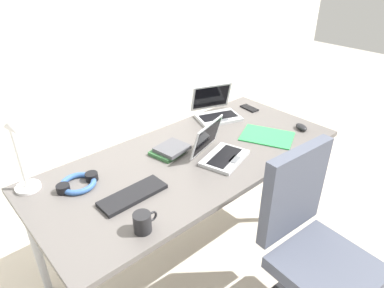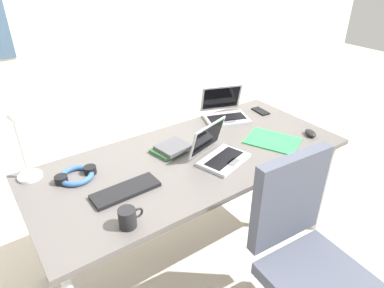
{
  "view_description": "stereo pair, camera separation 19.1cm",
  "coord_description": "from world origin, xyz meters",
  "px_view_note": "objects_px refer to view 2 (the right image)",
  "views": [
    {
      "loc": [
        -1.1,
        -1.24,
        1.77
      ],
      "look_at": [
        0.0,
        0.0,
        0.82
      ],
      "focal_mm": 32.16,
      "sensor_mm": 36.0,
      "label": 1
    },
    {
      "loc": [
        -0.95,
        -1.35,
        1.77
      ],
      "look_at": [
        0.0,
        0.0,
        0.82
      ],
      "focal_mm": 32.16,
      "sensor_mm": 36.0,
      "label": 2
    }
  ],
  "objects_px": {
    "laptop_back_right": "(225,112)",
    "office_chair": "(305,271)",
    "book_stack": "(171,149)",
    "laptop_near_lamp": "(219,153)",
    "desk_lamp": "(22,147)",
    "external_keyboard": "(126,190)",
    "computer_mouse": "(310,133)",
    "coffee_mug": "(128,218)",
    "cell_phone": "(260,111)",
    "headphones": "(76,175)",
    "paper_folder_back_right": "(273,141)"
  },
  "relations": [
    {
      "from": "laptop_near_lamp",
      "to": "cell_phone",
      "type": "xyz_separation_m",
      "value": [
        0.65,
        0.33,
        -0.04
      ]
    },
    {
      "from": "coffee_mug",
      "to": "office_chair",
      "type": "xyz_separation_m",
      "value": [
        0.7,
        -0.43,
        -0.39
      ]
    },
    {
      "from": "cell_phone",
      "to": "headphones",
      "type": "bearing_deg",
      "value": -172.31
    },
    {
      "from": "computer_mouse",
      "to": "office_chair",
      "type": "bearing_deg",
      "value": -115.23
    },
    {
      "from": "headphones",
      "to": "paper_folder_back_right",
      "type": "distance_m",
      "value": 1.15
    },
    {
      "from": "cell_phone",
      "to": "coffee_mug",
      "type": "relative_size",
      "value": 1.2
    },
    {
      "from": "laptop_back_right",
      "to": "laptop_near_lamp",
      "type": "bearing_deg",
      "value": -133.41
    },
    {
      "from": "laptop_back_right",
      "to": "paper_folder_back_right",
      "type": "xyz_separation_m",
      "value": [
        0.03,
        -0.42,
        -0.04
      ]
    },
    {
      "from": "office_chair",
      "to": "external_keyboard",
      "type": "bearing_deg",
      "value": 132.99
    },
    {
      "from": "laptop_back_right",
      "to": "book_stack",
      "type": "xyz_separation_m",
      "value": [
        -0.55,
        -0.17,
        -0.02
      ]
    },
    {
      "from": "book_stack",
      "to": "headphones",
      "type": "bearing_deg",
      "value": 173.6
    },
    {
      "from": "external_keyboard",
      "to": "computer_mouse",
      "type": "height_order",
      "value": "computer_mouse"
    },
    {
      "from": "laptop_near_lamp",
      "to": "computer_mouse",
      "type": "height_order",
      "value": "laptop_near_lamp"
    },
    {
      "from": "book_stack",
      "to": "office_chair",
      "type": "bearing_deg",
      "value": -74.9
    },
    {
      "from": "book_stack",
      "to": "desk_lamp",
      "type": "bearing_deg",
      "value": 167.04
    },
    {
      "from": "headphones",
      "to": "book_stack",
      "type": "xyz_separation_m",
      "value": [
        0.53,
        -0.06,
        0.01
      ]
    },
    {
      "from": "book_stack",
      "to": "external_keyboard",
      "type": "bearing_deg",
      "value": -152.85
    },
    {
      "from": "laptop_back_right",
      "to": "external_keyboard",
      "type": "bearing_deg",
      "value": -158.39
    },
    {
      "from": "laptop_near_lamp",
      "to": "book_stack",
      "type": "height_order",
      "value": "laptop_near_lamp"
    },
    {
      "from": "computer_mouse",
      "to": "coffee_mug",
      "type": "distance_m",
      "value": 1.3
    },
    {
      "from": "laptop_back_right",
      "to": "external_keyboard",
      "type": "relative_size",
      "value": 1.08
    },
    {
      "from": "laptop_back_right",
      "to": "external_keyboard",
      "type": "distance_m",
      "value": 1.0
    },
    {
      "from": "computer_mouse",
      "to": "coffee_mug",
      "type": "relative_size",
      "value": 0.85
    },
    {
      "from": "computer_mouse",
      "to": "laptop_near_lamp",
      "type": "bearing_deg",
      "value": -165.56
    },
    {
      "from": "headphones",
      "to": "paper_folder_back_right",
      "type": "bearing_deg",
      "value": -15.59
    },
    {
      "from": "coffee_mug",
      "to": "office_chair",
      "type": "height_order",
      "value": "office_chair"
    },
    {
      "from": "laptop_back_right",
      "to": "office_chair",
      "type": "relative_size",
      "value": 0.37
    },
    {
      "from": "laptop_back_right",
      "to": "office_chair",
      "type": "xyz_separation_m",
      "value": [
        -0.32,
        -1.02,
        -0.39
      ]
    },
    {
      "from": "laptop_near_lamp",
      "to": "computer_mouse",
      "type": "xyz_separation_m",
      "value": [
        0.65,
        -0.11,
        -0.02
      ]
    },
    {
      "from": "laptop_back_right",
      "to": "external_keyboard",
      "type": "height_order",
      "value": "laptop_back_right"
    },
    {
      "from": "desk_lamp",
      "to": "office_chair",
      "type": "height_order",
      "value": "desk_lamp"
    },
    {
      "from": "computer_mouse",
      "to": "office_chair",
      "type": "height_order",
      "value": "office_chair"
    },
    {
      "from": "external_keyboard",
      "to": "cell_phone",
      "type": "bearing_deg",
      "value": 12.81
    },
    {
      "from": "external_keyboard",
      "to": "coffee_mug",
      "type": "distance_m",
      "value": 0.24
    },
    {
      "from": "book_stack",
      "to": "coffee_mug",
      "type": "bearing_deg",
      "value": -138.72
    },
    {
      "from": "laptop_near_lamp",
      "to": "coffee_mug",
      "type": "xyz_separation_m",
      "value": [
        -0.65,
        -0.19,
        0.0
      ]
    },
    {
      "from": "laptop_near_lamp",
      "to": "book_stack",
      "type": "xyz_separation_m",
      "value": [
        -0.18,
        0.22,
        -0.02
      ]
    },
    {
      "from": "laptop_back_right",
      "to": "book_stack",
      "type": "distance_m",
      "value": 0.58
    },
    {
      "from": "coffee_mug",
      "to": "laptop_back_right",
      "type": "bearing_deg",
      "value": 29.9
    },
    {
      "from": "computer_mouse",
      "to": "laptop_back_right",
      "type": "bearing_deg",
      "value": 142.74
    },
    {
      "from": "headphones",
      "to": "office_chair",
      "type": "height_order",
      "value": "office_chair"
    },
    {
      "from": "computer_mouse",
      "to": "desk_lamp",
      "type": "bearing_deg",
      "value": -173.63
    },
    {
      "from": "laptop_near_lamp",
      "to": "desk_lamp",
      "type": "bearing_deg",
      "value": 156.71
    },
    {
      "from": "computer_mouse",
      "to": "office_chair",
      "type": "relative_size",
      "value": 0.1
    },
    {
      "from": "office_chair",
      "to": "laptop_back_right",
      "type": "bearing_deg",
      "value": 72.44
    },
    {
      "from": "laptop_near_lamp",
      "to": "headphones",
      "type": "relative_size",
      "value": 1.53
    },
    {
      "from": "laptop_near_lamp",
      "to": "cell_phone",
      "type": "height_order",
      "value": "laptop_near_lamp"
    },
    {
      "from": "book_stack",
      "to": "laptop_near_lamp",
      "type": "bearing_deg",
      "value": -51.51
    },
    {
      "from": "cell_phone",
      "to": "headphones",
      "type": "relative_size",
      "value": 0.64
    },
    {
      "from": "desk_lamp",
      "to": "book_stack",
      "type": "height_order",
      "value": "desk_lamp"
    }
  ]
}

